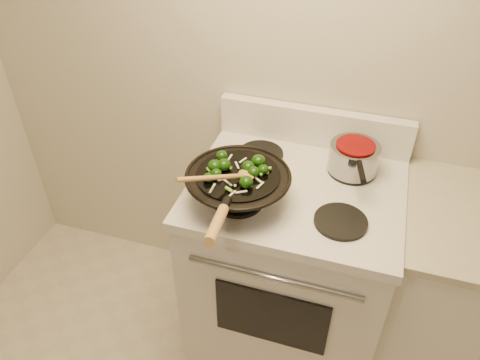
% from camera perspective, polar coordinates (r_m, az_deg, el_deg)
% --- Properties ---
extents(stove, '(0.78, 0.67, 1.08)m').
position_cam_1_polar(stove, '(2.05, 6.02, -10.50)').
color(stove, white).
rests_on(stove, ground).
extents(counter_unit, '(0.86, 0.62, 0.91)m').
position_cam_1_polar(counter_unit, '(2.14, 27.13, -13.79)').
color(counter_unit, white).
rests_on(counter_unit, ground).
extents(wok, '(0.36, 0.60, 0.22)m').
position_cam_1_polar(wok, '(1.60, -0.26, -0.76)').
color(wok, black).
rests_on(wok, stove).
extents(stirfry, '(0.21, 0.23, 0.04)m').
position_cam_1_polar(stirfry, '(1.57, -0.43, 1.46)').
color(stirfry, black).
rests_on(stirfry, wok).
extents(wooden_spoon, '(0.20, 0.25, 0.11)m').
position_cam_1_polar(wooden_spoon, '(1.51, -1.55, 0.44)').
color(wooden_spoon, '#AC8143').
rests_on(wooden_spoon, wok).
extents(saucepan, '(0.19, 0.30, 0.11)m').
position_cam_1_polar(saucepan, '(1.80, 13.72, 2.72)').
color(saucepan, gray).
rests_on(saucepan, stove).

